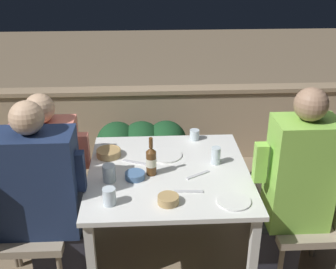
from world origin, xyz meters
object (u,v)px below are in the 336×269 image
(person_green_blouse, at_px, (293,191))
(beer_bottle, at_px, (151,161))
(chair_right_near, at_px, (321,209))
(chair_left_near, at_px, (14,217))
(person_coral_top, at_px, (54,177))
(chair_right_far, at_px, (301,174))
(person_navy_jumper, at_px, (45,203))
(chair_left_far, at_px, (25,185))
(potted_plant, at_px, (2,155))

(person_green_blouse, height_order, beer_bottle, person_green_blouse)
(beer_bottle, bearing_deg, chair_right_near, -9.48)
(chair_left_near, xyz_separation_m, chair_right_near, (1.89, -0.01, 0.00))
(person_coral_top, distance_m, person_green_blouse, 1.56)
(person_green_blouse, bearing_deg, person_coral_top, 166.19)
(chair_right_far, relative_size, beer_bottle, 3.60)
(chair_left_near, distance_m, person_navy_jumper, 0.22)
(person_green_blouse, bearing_deg, chair_left_far, 167.76)
(chair_left_near, distance_m, potted_plant, 1.18)
(chair_left_near, xyz_separation_m, person_navy_jumper, (0.20, -0.00, 0.10))
(person_navy_jumper, height_order, chair_right_near, person_navy_jumper)
(person_green_blouse, relative_size, potted_plant, 2.09)
(chair_left_far, bearing_deg, chair_right_far, 1.28)
(person_green_blouse, bearing_deg, chair_right_near, 0.00)
(chair_left_far, height_order, chair_right_near, same)
(person_green_blouse, xyz_separation_m, beer_bottle, (-0.85, 0.18, 0.14))
(person_navy_jumper, xyz_separation_m, person_green_blouse, (1.49, -0.01, 0.03))
(chair_right_far, distance_m, potted_plant, 2.43)
(person_coral_top, height_order, chair_right_far, person_coral_top)
(chair_left_near, bearing_deg, chair_right_near, -0.33)
(beer_bottle, relative_size, potted_plant, 0.40)
(chair_right_far, bearing_deg, person_coral_top, -178.57)
(potted_plant, bearing_deg, person_green_blouse, -27.55)
(potted_plant, bearing_deg, chair_left_near, -68.81)
(chair_left_far, distance_m, chair_right_near, 1.95)
(chair_right_near, height_order, potted_plant, chair_right_near)
(person_coral_top, distance_m, chair_right_far, 1.73)
(chair_left_near, height_order, chair_right_far, same)
(person_navy_jumper, distance_m, person_coral_top, 0.36)
(person_navy_jumper, relative_size, person_coral_top, 1.07)
(chair_left_far, distance_m, potted_plant, 0.85)
(beer_bottle, bearing_deg, person_navy_jumper, -165.53)
(chair_left_near, relative_size, chair_right_near, 1.00)
(chair_left_far, relative_size, beer_bottle, 3.60)
(chair_right_far, bearing_deg, chair_left_far, -178.72)
(chair_left_far, xyz_separation_m, person_coral_top, (0.20, 0.00, 0.06))
(chair_right_far, bearing_deg, beer_bottle, -167.37)
(person_coral_top, bearing_deg, chair_right_far, 1.43)
(person_navy_jumper, relative_size, chair_right_far, 1.42)
(chair_right_far, xyz_separation_m, beer_bottle, (-1.07, -0.24, 0.28))
(chair_left_near, relative_size, person_coral_top, 0.76)
(potted_plant, bearing_deg, beer_bottle, -36.35)
(person_coral_top, distance_m, chair_right_near, 1.75)
(chair_left_far, height_order, chair_right_far, same)
(person_coral_top, bearing_deg, beer_bottle, -16.60)
(person_coral_top, bearing_deg, potted_plant, 129.49)
(chair_left_far, bearing_deg, potted_plant, 118.74)
(beer_bottle, bearing_deg, chair_left_near, -168.87)
(chair_left_near, bearing_deg, chair_left_far, 93.53)
(chair_left_near, height_order, potted_plant, chair_left_near)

